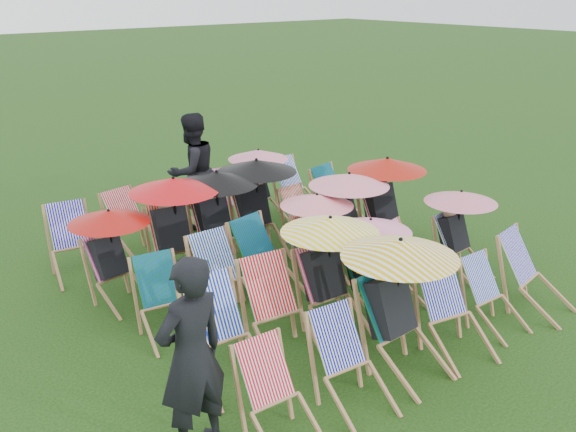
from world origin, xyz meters
TOP-DOWN VIEW (x-y plane):
  - ground at (0.00, 0.00)m, footprint 100.00×100.00m
  - deckchair_0 at (-2.03, -2.21)m, footprint 0.62×0.83m
  - deckchair_1 at (-1.19, -2.26)m, footprint 0.68×0.89m
  - deckchair_2 at (-0.37, -2.13)m, footprint 1.20×1.26m
  - deckchair_3 at (0.35, -2.28)m, footprint 0.81×1.00m
  - deckchair_4 at (1.15, -2.26)m, footprint 0.58×0.78m
  - deckchair_5 at (1.92, -2.33)m, footprint 0.79×0.99m
  - deckchair_6 at (-1.88, -1.15)m, footprint 0.79×1.02m
  - deckchair_7 at (-1.12, -1.10)m, footprint 0.80×1.02m
  - deckchair_8 at (-0.34, -1.05)m, footprint 1.14×1.20m
  - deckchair_9 at (0.31, -1.08)m, footprint 1.01×1.07m
  - deckchair_10 at (1.11, -1.06)m, footprint 0.74×0.93m
  - deckchair_11 at (2.09, -1.07)m, footprint 0.99×1.04m
  - deckchair_12 at (-1.91, 0.02)m, footprint 0.71×0.90m
  - deckchair_13 at (-1.10, -0.01)m, footprint 0.66×0.92m
  - deckchair_14 at (-0.41, 0.01)m, footprint 0.82×1.03m
  - deckchair_15 at (0.46, 0.07)m, footprint 1.00×1.05m
  - deckchair_16 at (1.12, 0.08)m, footprint 1.14×1.24m
  - deckchair_17 at (1.97, 0.19)m, footprint 1.18×1.25m
  - deckchair_18 at (-1.98, 1.17)m, footprint 1.02×1.09m
  - deckchair_19 at (-1.06, 1.24)m, footprint 1.20×1.28m
  - deckchair_20 at (-0.37, 1.24)m, footprint 1.17×1.24m
  - deckchair_21 at (0.39, 1.34)m, footprint 1.19×1.26m
  - deckchair_22 at (1.20, 1.17)m, footprint 0.60×0.81m
  - deckchair_23 at (2.04, 1.24)m, footprint 0.83×1.04m
  - deckchair_24 at (-2.07, 2.28)m, footprint 0.79×0.98m
  - deckchair_25 at (-1.09, 2.39)m, footprint 0.79×0.98m
  - deckchair_26 at (-0.32, 2.41)m, footprint 0.74×0.93m
  - deckchair_27 at (0.49, 2.40)m, footprint 0.74×0.95m
  - deckchair_28 at (1.28, 2.43)m, footprint 1.02×1.10m
  - deckchair_29 at (2.04, 2.39)m, footprint 0.66×0.89m
  - person_left at (-2.66, -1.81)m, footprint 0.69×0.48m
  - person_rear at (0.22, 2.88)m, footprint 1.03×0.86m

SIDE VIEW (x-z plane):
  - ground at x=0.00m, z-range 0.00..0.00m
  - deckchair_4 at x=1.15m, z-range 0.00..0.83m
  - deckchair_22 at x=1.20m, z-range 0.00..0.84m
  - deckchair_0 at x=-2.03m, z-range 0.00..0.86m
  - deckchair_12 at x=-1.91m, z-range 0.00..0.89m
  - deckchair_10 at x=1.11m, z-range 0.00..0.91m
  - deckchair_1 at x=-1.19m, z-range 0.00..0.91m
  - deckchair_26 at x=-0.32m, z-range 0.00..0.91m
  - deckchair_29 at x=2.04m, z-range 0.00..0.93m
  - deckchair_27 at x=0.49m, z-range 0.00..0.95m
  - deckchair_25 at x=-1.09m, z-range 0.00..0.95m
  - deckchair_24 at x=-2.07m, z-range 0.00..0.96m
  - deckchair_3 at x=0.35m, z-range 0.00..0.96m
  - deckchair_5 at x=1.92m, z-range 0.00..0.97m
  - deckchair_13 at x=-1.10m, z-range 0.00..0.98m
  - deckchair_23 at x=2.04m, z-range 0.00..1.01m
  - deckchair_14 at x=-0.41m, z-range 0.00..1.02m
  - deckchair_7 at x=-1.12m, z-range 0.00..1.02m
  - deckchair_6 at x=-1.88m, z-range 0.00..1.03m
  - deckchair_11 at x=2.09m, z-range 0.03..1.21m
  - deckchair_15 at x=0.46m, z-range 0.03..1.22m
  - deckchair_9 at x=0.31m, z-range 0.03..1.23m
  - deckchair_18 at x=-1.98m, z-range 0.03..1.24m
  - deckchair_28 at x=1.28m, z-range 0.03..1.25m
  - deckchair_16 at x=1.12m, z-range 0.04..1.39m
  - deckchair_8 at x=-0.34m, z-range 0.04..1.39m
  - deckchair_20 at x=-0.37m, z-range 0.04..1.43m
  - deckchair_17 at x=1.97m, z-range 0.04..1.44m
  - deckchair_21 at x=0.39m, z-range 0.04..1.45m
  - deckchair_19 at x=-1.06m, z-range 0.04..1.46m
  - deckchair_2 at x=-0.37m, z-range 0.04..1.47m
  - person_left at x=-2.66m, z-range 0.00..1.82m
  - person_rear at x=0.22m, z-range 0.00..1.91m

